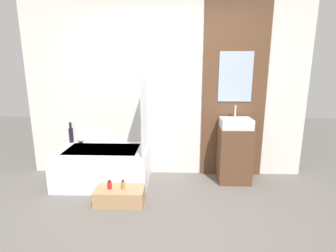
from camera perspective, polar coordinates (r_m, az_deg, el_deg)
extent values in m
plane|color=#605B56|center=(2.91, -2.07, -22.21)|extent=(12.00, 12.00, 0.00)
cube|color=silver|center=(3.97, -0.61, 7.64)|extent=(4.20, 0.06, 2.60)
cube|color=brown|center=(4.00, 14.25, 7.29)|extent=(0.93, 0.03, 2.60)
cube|color=#9EB2C6|center=(3.97, 14.49, 10.32)|extent=(0.48, 0.01, 0.71)
cube|color=white|center=(3.93, -13.87, -8.48)|extent=(1.29, 0.78, 0.52)
cube|color=silver|center=(3.84, -14.08, -4.92)|extent=(1.01, 0.55, 0.01)
cube|color=silver|center=(3.48, -5.27, 2.41)|extent=(0.01, 0.52, 1.03)
cube|color=#A87F56|center=(3.41, -10.44, -14.77)|extent=(0.60, 0.31, 0.20)
cube|color=brown|center=(3.97, 14.20, -6.04)|extent=(0.46, 0.42, 0.81)
cube|color=white|center=(3.85, 14.60, 0.61)|extent=(0.44, 0.33, 0.14)
cylinder|color=silver|center=(3.90, 14.44, 3.12)|extent=(0.02, 0.02, 0.17)
cylinder|color=black|center=(4.27, -20.32, -1.93)|extent=(0.07, 0.07, 0.22)
cylinder|color=black|center=(4.24, -20.49, 0.12)|extent=(0.04, 0.04, 0.09)
sphere|color=silver|center=(4.21, -18.42, -2.77)|extent=(0.11, 0.11, 0.11)
cylinder|color=red|center=(3.37, -12.59, -12.48)|extent=(0.06, 0.06, 0.09)
cylinder|color=black|center=(3.35, -12.64, -11.65)|extent=(0.03, 0.03, 0.02)
cylinder|color=#B2752D|center=(3.34, -9.77, -12.60)|extent=(0.04, 0.04, 0.09)
cylinder|color=black|center=(3.31, -9.81, -11.71)|extent=(0.03, 0.03, 0.02)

